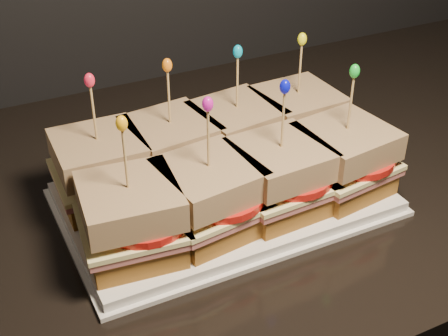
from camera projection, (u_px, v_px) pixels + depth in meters
name	position (u px, v px, depth m)	size (l,w,h in m)	color
granite_slab	(266.00, 172.00, 0.89)	(2.55, 0.69, 0.03)	black
platter	(224.00, 199.00, 0.79)	(0.39, 0.24, 0.02)	white
platter_rim	(224.00, 202.00, 0.79)	(0.40, 0.25, 0.01)	white
sandwich_0_bread_bot	(103.00, 189.00, 0.76)	(0.10, 0.10, 0.03)	brown
sandwich_0_ham	(102.00, 177.00, 0.75)	(0.11, 0.11, 0.01)	#B35859
sandwich_0_cheese	(101.00, 172.00, 0.75)	(0.11, 0.11, 0.01)	#FFF5A3
sandwich_0_tomato	(112.00, 167.00, 0.75)	(0.10, 0.10, 0.01)	red
sandwich_0_bread_top	(99.00, 152.00, 0.74)	(0.10, 0.10, 0.03)	brown
sandwich_0_pick	(94.00, 116.00, 0.71)	(0.00, 0.00, 0.09)	tan
sandwich_0_frill	(89.00, 80.00, 0.69)	(0.01, 0.01, 0.02)	red
sandwich_1_bread_bot	(173.00, 171.00, 0.80)	(0.10, 0.10, 0.03)	brown
sandwich_1_ham	(172.00, 159.00, 0.79)	(0.11, 0.11, 0.01)	#B35859
sandwich_1_cheese	(172.00, 155.00, 0.79)	(0.11, 0.11, 0.01)	#FFF5A3
sandwich_1_tomato	(182.00, 150.00, 0.78)	(0.10, 0.10, 0.01)	red
sandwich_1_bread_top	(171.00, 134.00, 0.77)	(0.10, 0.10, 0.03)	brown
sandwich_1_pick	(169.00, 100.00, 0.74)	(0.00, 0.00, 0.09)	tan
sandwich_1_frill	(167.00, 65.00, 0.72)	(0.01, 0.01, 0.02)	orange
sandwich_2_bread_bot	(236.00, 154.00, 0.83)	(0.10, 0.10, 0.03)	brown
sandwich_2_ham	(237.00, 143.00, 0.82)	(0.11, 0.11, 0.01)	#B35859
sandwich_2_cheese	(237.00, 138.00, 0.82)	(0.11, 0.11, 0.01)	#FFF5A3
sandwich_2_tomato	(247.00, 133.00, 0.82)	(0.10, 0.10, 0.01)	red
sandwich_2_bread_top	(237.00, 119.00, 0.80)	(0.10, 0.10, 0.03)	brown
sandwich_2_pick	(237.00, 85.00, 0.78)	(0.00, 0.00, 0.09)	tan
sandwich_2_frill	(238.00, 52.00, 0.75)	(0.01, 0.01, 0.02)	#0896C1
sandwich_3_bread_bot	(295.00, 139.00, 0.87)	(0.10, 0.10, 0.03)	brown
sandwich_3_ham	(296.00, 128.00, 0.86)	(0.11, 0.11, 0.01)	#B35859
sandwich_3_cheese	(296.00, 123.00, 0.85)	(0.11, 0.11, 0.01)	#FFF5A3
sandwich_3_tomato	(306.00, 118.00, 0.85)	(0.10, 0.10, 0.01)	red
sandwich_3_bread_top	(298.00, 104.00, 0.84)	(0.10, 0.10, 0.03)	brown
sandwich_3_pick	(300.00, 72.00, 0.81)	(0.00, 0.00, 0.09)	tan
sandwich_3_frill	(302.00, 39.00, 0.79)	(0.01, 0.01, 0.02)	yellow
sandwich_4_bread_bot	(134.00, 241.00, 0.68)	(0.10, 0.10, 0.03)	brown
sandwich_4_ham	(132.00, 228.00, 0.67)	(0.11, 0.11, 0.01)	#B35859
sandwich_4_cheese	(132.00, 223.00, 0.67)	(0.11, 0.11, 0.01)	#FFF5A3
sandwich_4_tomato	(144.00, 217.00, 0.66)	(0.10, 0.10, 0.01)	red
sandwich_4_bread_top	(129.00, 201.00, 0.65)	(0.10, 0.10, 0.03)	brown
sandwich_4_pick	(126.00, 163.00, 0.63)	(0.00, 0.00, 0.09)	tan
sandwich_4_frill	(122.00, 123.00, 0.60)	(0.01, 0.01, 0.02)	#F2A211
sandwich_5_bread_bot	(210.00, 218.00, 0.72)	(0.10, 0.10, 0.03)	brown
sandwich_5_ham	(209.00, 205.00, 0.71)	(0.11, 0.11, 0.01)	#B35859
sandwich_5_cheese	(209.00, 200.00, 0.70)	(0.11, 0.11, 0.01)	#FFF5A3
sandwich_5_tomato	(221.00, 195.00, 0.70)	(0.10, 0.10, 0.01)	red
sandwich_5_bread_top	(209.00, 179.00, 0.69)	(0.10, 0.10, 0.03)	brown
sandwich_5_pick	(208.00, 142.00, 0.66)	(0.00, 0.00, 0.09)	tan
sandwich_5_frill	(208.00, 104.00, 0.64)	(0.01, 0.01, 0.02)	#C5169E
sandwich_6_bread_bot	(279.00, 197.00, 0.75)	(0.10, 0.10, 0.03)	brown
sandwich_6_ham	(279.00, 185.00, 0.74)	(0.11, 0.11, 0.01)	#B35859
sandwich_6_cheese	(280.00, 180.00, 0.74)	(0.11, 0.11, 0.01)	#FFF5A3
sandwich_6_tomato	(291.00, 175.00, 0.73)	(0.10, 0.10, 0.01)	red
sandwich_6_bread_top	(281.00, 159.00, 0.72)	(0.10, 0.10, 0.03)	brown
sandwich_6_pick	(283.00, 123.00, 0.70)	(0.00, 0.00, 0.09)	tan
sandwich_6_frill	(285.00, 87.00, 0.67)	(0.01, 0.01, 0.02)	#090CD3
sandwich_7_bread_bot	(341.00, 178.00, 0.79)	(0.10, 0.10, 0.03)	brown
sandwich_7_ham	(343.00, 166.00, 0.78)	(0.11, 0.11, 0.01)	#B35859
sandwich_7_cheese	(343.00, 162.00, 0.77)	(0.11, 0.11, 0.01)	#FFF5A3
sandwich_7_tomato	(355.00, 156.00, 0.77)	(0.10, 0.10, 0.01)	red
sandwich_7_bread_top	(346.00, 141.00, 0.76)	(0.10, 0.10, 0.03)	brown
sandwich_7_pick	(350.00, 107.00, 0.73)	(0.00, 0.00, 0.09)	tan
sandwich_7_frill	(355.00, 71.00, 0.71)	(0.01, 0.01, 0.02)	green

